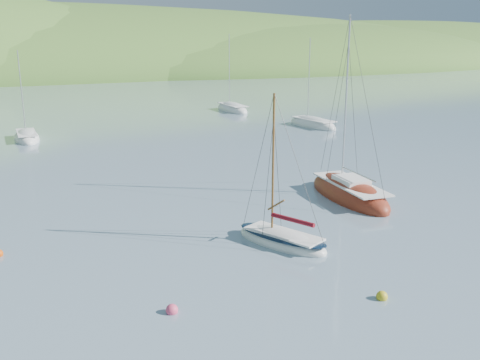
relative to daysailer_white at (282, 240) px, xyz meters
name	(u,v)px	position (x,y,z in m)	size (l,w,h in m)	color
ground	(290,282)	(-2.05, -4.19, -0.20)	(700.00, 700.00, 0.00)	#73909F
daysailer_white	(282,240)	(0.00, 0.00, 0.00)	(4.06, 5.97, 8.62)	white
sloop_red	(349,194)	(8.57, 5.36, 0.04)	(4.24, 9.33, 13.32)	#97341B
distant_sloop_a	(27,138)	(-9.48, 38.73, -0.03)	(2.75, 7.34, 10.39)	white
distant_sloop_b	(232,110)	(21.00, 50.56, 0.00)	(3.32, 8.79, 12.41)	white
distant_sloop_d	(312,125)	(23.66, 32.59, -0.01)	(3.66, 8.49, 11.79)	white
mooring_buoys	(243,253)	(-2.62, -0.51, -0.08)	(23.53, 14.78, 0.50)	gold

